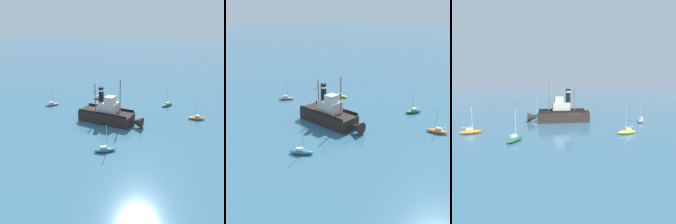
# 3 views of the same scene
# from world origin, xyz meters

# --- Properties ---
(ground_plane) EXTENTS (600.00, 600.00, 0.00)m
(ground_plane) POSITION_xyz_m (0.00, 0.00, 0.00)
(ground_plane) COLOR #38667F
(old_tugboat) EXTENTS (4.87, 14.52, 9.90)m
(old_tugboat) POSITION_xyz_m (1.37, 2.97, 1.83)
(old_tugboat) COLOR #2D231E
(old_tugboat) RESTS_ON ground
(sailboat_yellow) EXTENTS (2.00, 3.95, 4.90)m
(sailboat_yellow) POSITION_xyz_m (-12.32, -7.59, 0.43)
(sailboat_yellow) COLOR gold
(sailboat_yellow) RESTS_ON ground
(sailboat_orange) EXTENTS (2.31, 3.95, 4.90)m
(sailboat_orange) POSITION_xyz_m (-9.28, 19.95, 0.43)
(sailboat_orange) COLOR orange
(sailboat_orange) RESTS_ON ground
(sailboat_grey) EXTENTS (3.64, 3.25, 4.90)m
(sailboat_grey) POSITION_xyz_m (-1.44, -15.80, 0.43)
(sailboat_grey) COLOR gray
(sailboat_grey) RESTS_ON ground
(sailboat_teal) EXTENTS (3.23, 3.66, 4.90)m
(sailboat_teal) POSITION_xyz_m (13.08, 8.59, 0.43)
(sailboat_teal) COLOR #23757A
(sailboat_teal) RESTS_ON ground
(sailboat_green) EXTENTS (3.88, 2.72, 4.90)m
(sailboat_green) POSITION_xyz_m (-15.31, 11.47, 0.43)
(sailboat_green) COLOR #286B3D
(sailboat_green) RESTS_ON ground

